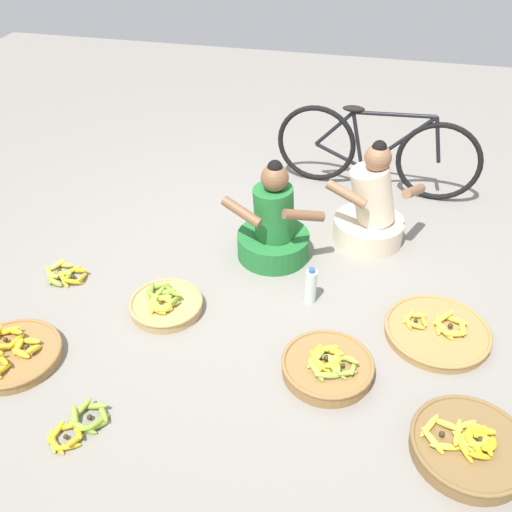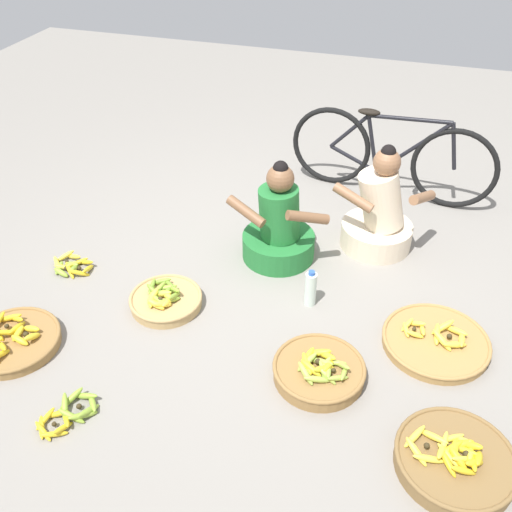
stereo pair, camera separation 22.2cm
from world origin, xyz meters
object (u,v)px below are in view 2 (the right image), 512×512
Objects in this scene: vendor_woman_front at (279,228)px; banana_basket_front_left at (455,460)px; banana_basket_front_right at (165,299)px; banana_basket_near_bicycle at (436,341)px; vendor_woman_behind at (379,215)px; banana_basket_back_center at (319,370)px; loose_bananas_front_center at (69,413)px; water_bottle at (311,289)px; banana_basket_mid_left at (13,341)px; loose_bananas_mid_right at (71,266)px; bicycle_leaning at (390,155)px.

vendor_woman_front is 1.30× the size of banana_basket_front_left.
banana_basket_near_bicycle is (1.71, 0.15, -0.01)m from banana_basket_front_right.
vendor_woman_behind is 1.71× the size of banana_basket_front_right.
banana_basket_back_center is 1.37m from loose_bananas_front_center.
banana_basket_near_bicycle is 0.83m from water_bottle.
banana_basket_front_left is (2.56, -0.06, 0.01)m from banana_basket_mid_left.
banana_basket_back_center reaches higher than loose_bananas_front_center.
water_bottle is (1.62, 0.91, 0.08)m from banana_basket_mid_left.
vendor_woman_front is at bearing 152.82° from banana_basket_near_bicycle.
bicycle_leaning is at bearing 40.90° from loose_bananas_mid_right.
vendor_woman_behind reaches higher than vendor_woman_front.
bicycle_leaning is (-0.03, 0.79, 0.10)m from vendor_woman_behind.
bicycle_leaning is 2.88× the size of banana_basket_front_left.
loose_bananas_mid_right is (-2.64, 0.83, -0.03)m from banana_basket_front_left.
vendor_woman_front reaches higher than water_bottle.
loose_bananas_mid_right is (-0.80, 0.16, -0.02)m from banana_basket_front_right.
banana_basket_front_left is at bearing -47.78° from vendor_woman_front.
banana_basket_near_bicycle is at bearing -10.29° from water_bottle.
banana_basket_back_center is at bearing -143.72° from banana_basket_near_bicycle.
banana_basket_back_center is at bearing -72.32° from water_bottle.
bicycle_leaning is 6.33× the size of water_bottle.
vendor_woman_front reaches higher than banana_basket_front_left.
loose_bananas_front_center is 1.35× the size of water_bottle.
vendor_woman_front is at bearing 53.08° from banana_basket_front_right.
vendor_woman_behind reaches higher than bicycle_leaning.
water_bottle is (1.01, 1.27, 0.10)m from loose_bananas_front_center.
vendor_woman_behind reaches higher than banana_basket_back_center.
water_bottle is (0.34, -0.44, -0.12)m from vendor_woman_front.
banana_basket_front_left is at bearing -20.08° from banana_basket_front_right.
banana_basket_front_right is (-1.09, 0.31, -0.01)m from banana_basket_back_center.
bicycle_leaning is at bearing 79.54° from water_bottle.
vendor_woman_behind is 2.46m from loose_bananas_front_center.
vendor_woman_front is 1.31m from banana_basket_near_bicycle.
vendor_woman_front is 1.61× the size of banana_basket_front_right.
banana_basket_back_center is 1.11× the size of banana_basket_front_right.
vendor_woman_behind is 0.86m from water_bottle.
banana_basket_mid_left is 2.56m from banana_basket_front_left.
bicycle_leaning is at bearing 104.32° from banana_basket_front_left.
vendor_woman_front is 1.19m from banana_basket_back_center.
banana_basket_back_center is at bearing -95.14° from vendor_woman_behind.
bicycle_leaning is 2.24m from banana_basket_front_right.
bicycle_leaning is 4.71× the size of loose_bananas_front_center.
banana_basket_back_center is at bearing 153.97° from banana_basket_front_left.
loose_bananas_front_center is (-1.30, -2.85, -0.33)m from bicycle_leaning.
banana_basket_front_right is at bearing -161.64° from water_bottle.
banana_basket_front_right is at bearing 164.31° from banana_basket_back_center.
banana_basket_front_left is at bearing -17.40° from loose_bananas_mid_right.
banana_basket_mid_left is at bearing -170.33° from banana_basket_back_center.
loose_bananas_mid_right is (-2.01, -0.93, -0.23)m from vendor_woman_behind.
banana_basket_front_right is 1.71m from banana_basket_near_bicycle.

